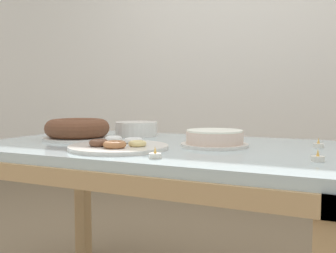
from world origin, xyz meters
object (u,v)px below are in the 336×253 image
tealight_right_edge (155,155)px  pastry_platter (119,146)px  cake_chocolate_round (215,139)px  cake_golden_bundt (77,129)px  tealight_centre (318,145)px  tealight_near_front (198,135)px  tealight_left_edge (318,158)px  plate_stack (136,129)px

tealight_right_edge → pastry_platter: bearing=148.3°
cake_chocolate_round → pastry_platter: size_ratio=0.71×
cake_golden_bundt → tealight_centre: 1.03m
pastry_platter → tealight_near_front: bearing=75.7°
cake_golden_bundt → tealight_near_front: cake_golden_bundt is taller
tealight_near_front → tealight_left_edge: bearing=-41.4°
tealight_left_edge → tealight_near_front: bearing=138.6°
tealight_centre → tealight_left_edge: size_ratio=1.00×
plate_stack → tealight_near_front: size_ratio=5.25×
tealight_centre → plate_stack: bearing=173.3°
plate_stack → tealight_centre: (0.85, -0.10, -0.02)m
cake_golden_bundt → plate_stack: cake_golden_bundt is taller
tealight_near_front → tealight_left_edge: same height
pastry_platter → plate_stack: (-0.17, 0.45, 0.02)m
cake_chocolate_round → plate_stack: 0.53m
tealight_centre → tealight_right_edge: same height
tealight_near_front → tealight_centre: (0.55, -0.16, 0.00)m
plate_stack → tealight_left_edge: 0.97m
tealight_near_front → plate_stack: bearing=-168.2°
cake_golden_bundt → pastry_platter: bearing=-29.3°
tealight_left_edge → tealight_centre: bearing=92.3°
plate_stack → tealight_left_edge: (0.87, -0.43, -0.02)m
cake_chocolate_round → plate_stack: bearing=154.3°
cake_chocolate_round → tealight_left_edge: cake_chocolate_round is taller
pastry_platter → tealight_right_edge: same height
cake_golden_bundt → tealight_left_edge: cake_golden_bundt is taller
tealight_left_edge → tealight_right_edge: (-0.47, -0.15, 0.00)m
cake_chocolate_round → cake_golden_bundt: (-0.64, -0.02, 0.02)m
pastry_platter → tealight_centre: size_ratio=9.35×
tealight_left_edge → pastry_platter: bearing=-178.9°
cake_golden_bundt → tealight_near_front: 0.57m
plate_stack → cake_golden_bundt: bearing=-122.5°
cake_chocolate_round → tealight_near_front: bearing=120.9°
pastry_platter → plate_stack: size_ratio=1.78×
cake_golden_bundt → tealight_right_edge: (0.56, -0.33, -0.04)m
tealight_centre → cake_chocolate_round: bearing=-160.5°
pastry_platter → tealight_left_edge: 0.69m
cake_chocolate_round → tealight_left_edge: 0.44m
cake_chocolate_round → tealight_near_front: (-0.18, 0.30, -0.02)m
cake_golden_bundt → tealight_right_edge: 0.65m
tealight_near_front → tealight_right_edge: size_ratio=1.00×
cake_golden_bundt → pastry_platter: (0.34, -0.19, -0.03)m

